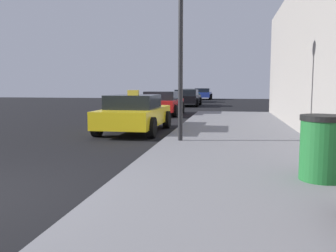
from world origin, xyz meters
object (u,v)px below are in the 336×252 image
at_px(car_yellow, 135,113).
at_px(car_blue, 203,94).
at_px(trash_bin, 323,148).
at_px(street_lamp, 181,30).
at_px(car_red, 162,103).
at_px(car_black, 187,98).
at_px(car_green, 189,95).

height_order(car_yellow, car_blue, car_yellow).
relative_size(trash_bin, street_lamp, 0.24).
distance_m(street_lamp, car_red, 10.37).
distance_m(car_black, car_blue, 13.72).
bearing_deg(car_black, car_green, 95.24).
relative_size(street_lamp, car_yellow, 1.01).
xyz_separation_m(car_red, car_black, (0.29, 8.74, 0.00)).
bearing_deg(car_yellow, car_black, 90.58).
bearing_deg(car_red, trash_bin, -69.44).
relative_size(car_red, car_blue, 0.93).
bearing_deg(trash_bin, car_red, 110.56).
bearing_deg(car_green, trash_bin, -79.50).
bearing_deg(car_red, car_green, 91.23).
xyz_separation_m(car_green, car_blue, (0.78, 6.96, 0.00)).
bearing_deg(car_blue, car_yellow, -90.00).
height_order(car_red, car_blue, same).
distance_m(trash_bin, street_lamp, 5.04).
bearing_deg(car_yellow, car_red, 93.53).
bearing_deg(car_yellow, trash_bin, -53.08).
bearing_deg(street_lamp, car_blue, 93.39).
xyz_separation_m(car_yellow, car_red, (-0.45, 7.31, -0.00)).
relative_size(trash_bin, car_yellow, 0.24).
bearing_deg(car_blue, car_green, -96.43).
distance_m(street_lamp, car_black, 18.83).
relative_size(car_green, car_blue, 0.96).
relative_size(car_red, car_black, 0.95).
relative_size(car_yellow, car_green, 0.96).
relative_size(street_lamp, car_red, 1.01).
xyz_separation_m(street_lamp, car_green, (-2.69, 25.33, -2.35)).
bearing_deg(car_red, car_blue, 88.85).
bearing_deg(car_black, trash_bin, -77.92).
bearing_deg(car_red, car_yellow, -86.47).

